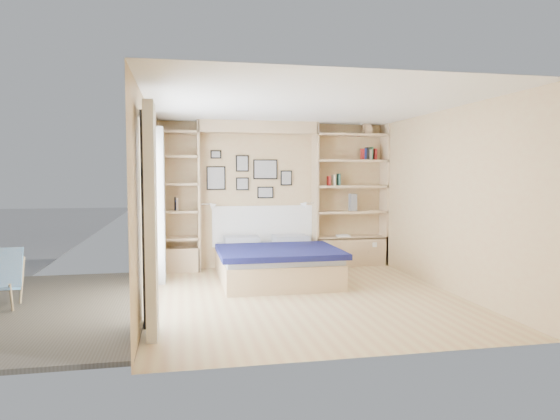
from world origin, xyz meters
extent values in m
plane|color=#D1B67C|center=(0.00, 0.00, 0.00)|extent=(4.50, 4.50, 0.00)
plane|color=tan|center=(0.00, 2.25, 1.25)|extent=(4.00, 0.00, 4.00)
plane|color=tan|center=(0.00, -2.25, 1.25)|extent=(4.00, 0.00, 4.00)
plane|color=tan|center=(-2.00, 0.00, 1.25)|extent=(0.00, 4.50, 4.50)
plane|color=tan|center=(2.00, 0.00, 1.25)|extent=(0.00, 4.50, 4.50)
plane|color=white|center=(0.00, 0.00, 2.50)|extent=(4.50, 4.50, 0.00)
cube|color=tan|center=(-1.30, 2.08, 1.25)|extent=(0.04, 0.35, 2.50)
cube|color=tan|center=(0.70, 2.08, 1.25)|extent=(0.04, 0.35, 2.50)
cube|color=tan|center=(-0.30, 2.08, 2.40)|extent=(2.00, 0.35, 0.20)
cube|color=tan|center=(1.98, 2.08, 1.25)|extent=(0.04, 0.35, 2.50)
cube|color=tan|center=(-1.98, 2.08, 1.25)|extent=(0.04, 0.35, 2.50)
cube|color=tan|center=(1.35, 2.08, 0.25)|extent=(1.30, 0.35, 0.50)
cube|color=tan|center=(-1.65, 2.08, 0.20)|extent=(0.70, 0.35, 0.40)
cube|color=black|center=(-1.97, 0.00, 2.23)|extent=(0.04, 2.08, 0.06)
cube|color=black|center=(-1.97, 0.00, 0.03)|extent=(0.04, 2.08, 0.06)
cube|color=black|center=(-1.97, -1.02, 1.10)|extent=(0.04, 0.06, 2.20)
cube|color=black|center=(-1.97, 1.02, 1.10)|extent=(0.04, 0.06, 2.20)
cube|color=silver|center=(-1.98, 0.00, 1.12)|extent=(0.01, 2.00, 2.20)
cube|color=white|center=(-1.88, -1.30, 1.15)|extent=(0.10, 0.45, 2.30)
cube|color=white|center=(-1.88, 1.30, 1.15)|extent=(0.10, 0.45, 2.30)
cube|color=tan|center=(1.35, 2.08, 0.50)|extent=(1.30, 0.35, 0.04)
cube|color=tan|center=(1.35, 2.08, 0.95)|extent=(1.30, 0.35, 0.04)
cube|color=tan|center=(1.35, 2.08, 1.40)|extent=(1.30, 0.35, 0.04)
cube|color=tan|center=(1.35, 2.08, 1.85)|extent=(1.30, 0.35, 0.04)
cube|color=tan|center=(1.35, 2.08, 2.30)|extent=(1.30, 0.35, 0.04)
cube|color=tan|center=(-1.65, 2.08, 0.55)|extent=(0.70, 0.35, 0.04)
cube|color=tan|center=(-1.65, 2.08, 1.00)|extent=(0.70, 0.35, 0.04)
cube|color=tan|center=(-1.65, 2.08, 1.45)|extent=(0.70, 0.35, 0.04)
cube|color=tan|center=(-1.65, 2.08, 1.90)|extent=(0.70, 0.35, 0.04)
cube|color=tan|center=(-1.65, 2.08, 2.30)|extent=(0.70, 0.35, 0.04)
cube|color=tan|center=(-0.19, 1.16, 0.18)|extent=(1.66, 2.07, 0.36)
cube|color=#A9ADB8|center=(-0.19, 1.16, 0.41)|extent=(1.62, 2.03, 0.10)
cube|color=#111346|center=(-0.19, 0.81, 0.48)|extent=(1.76, 1.45, 0.08)
cube|color=#A9ADB8|center=(-0.61, 1.90, 0.52)|extent=(0.57, 0.41, 0.12)
cube|color=#A9ADB8|center=(0.22, 1.90, 0.52)|extent=(0.57, 0.41, 0.12)
cube|color=white|center=(-0.19, 2.22, 0.72)|extent=(1.76, 0.04, 0.70)
cube|color=black|center=(-1.00, 2.23, 1.55)|extent=(0.32, 0.02, 0.40)
cube|color=gray|center=(-1.00, 2.21, 1.55)|extent=(0.28, 0.01, 0.36)
cube|color=black|center=(-0.55, 2.23, 1.80)|extent=(0.22, 0.02, 0.28)
cube|color=gray|center=(-0.55, 2.21, 1.80)|extent=(0.18, 0.01, 0.24)
cube|color=black|center=(-0.55, 2.23, 1.45)|extent=(0.22, 0.02, 0.22)
cube|color=gray|center=(-0.55, 2.21, 1.45)|extent=(0.18, 0.01, 0.18)
cube|color=black|center=(-0.15, 2.23, 1.70)|extent=(0.42, 0.02, 0.34)
cube|color=gray|center=(-0.15, 2.21, 1.70)|extent=(0.38, 0.01, 0.30)
cube|color=black|center=(-0.15, 2.23, 1.30)|extent=(0.28, 0.02, 0.20)
cube|color=gray|center=(-0.15, 2.21, 1.30)|extent=(0.24, 0.01, 0.16)
cube|color=black|center=(0.22, 2.23, 1.55)|extent=(0.20, 0.02, 0.26)
cube|color=gray|center=(0.22, 2.21, 1.55)|extent=(0.16, 0.01, 0.22)
cube|color=black|center=(-1.00, 2.23, 1.95)|extent=(0.18, 0.02, 0.14)
cube|color=gray|center=(-1.00, 2.21, 1.95)|extent=(0.14, 0.01, 0.10)
cylinder|color=silver|center=(-1.16, 2.00, 1.12)|extent=(0.20, 0.02, 0.02)
cone|color=white|center=(-1.06, 2.00, 1.10)|extent=(0.13, 0.12, 0.15)
cylinder|color=silver|center=(0.56, 2.00, 1.12)|extent=(0.20, 0.02, 0.02)
cone|color=white|center=(0.46, 2.00, 1.10)|extent=(0.13, 0.12, 0.15)
cube|color=#A51E1E|center=(0.94, 2.07, 1.50)|extent=(0.02, 0.15, 0.16)
cube|color=#BFB28C|center=(1.03, 2.07, 1.51)|extent=(0.04, 0.15, 0.19)
cube|color=#2A5C54|center=(1.12, 2.07, 1.52)|extent=(0.03, 0.15, 0.20)
cube|color=#A51E1E|center=(1.56, 2.07, 1.97)|extent=(0.02, 0.15, 0.19)
cube|color=navy|center=(1.59, 2.07, 1.97)|extent=(0.03, 0.15, 0.20)
cube|color=black|center=(1.64, 2.07, 1.98)|extent=(0.03, 0.15, 0.22)
cube|color=#BFB28C|center=(1.69, 2.07, 1.96)|extent=(0.04, 0.15, 0.18)
cube|color=#26593F|center=(1.72, 2.07, 1.98)|extent=(0.03, 0.15, 0.23)
cube|color=#A51E1E|center=(1.79, 2.07, 1.97)|extent=(0.03, 0.15, 0.19)
cube|color=navy|center=(-1.68, 2.07, 1.11)|extent=(0.02, 0.15, 0.17)
cube|color=black|center=(-1.68, 2.07, 1.13)|extent=(0.03, 0.15, 0.22)
cube|color=tan|center=(-1.65, 2.07, 1.12)|extent=(0.03, 0.15, 0.20)
cube|color=tan|center=(1.64, 2.07, 2.40)|extent=(0.13, 0.13, 0.15)
cone|color=tan|center=(1.64, 2.07, 2.51)|extent=(0.20, 0.20, 0.08)
cube|color=slate|center=(1.39, 2.07, 1.12)|extent=(0.12, 0.12, 0.30)
cube|color=white|center=(1.20, 2.02, 0.54)|extent=(0.22, 0.16, 0.03)
cube|color=#675C4C|center=(-3.60, 0.00, 0.00)|extent=(3.20, 4.00, 0.05)
cylinder|color=tan|center=(-3.52, -0.15, 0.18)|extent=(0.04, 0.12, 0.36)
cylinder|color=tan|center=(-3.55, 0.35, 0.27)|extent=(0.05, 0.30, 0.59)
cube|color=#2E7DC4|center=(-3.75, 0.37, 0.46)|extent=(0.42, 0.22, 0.48)
camera|label=1|loc=(-1.59, -6.30, 1.60)|focal=32.00mm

